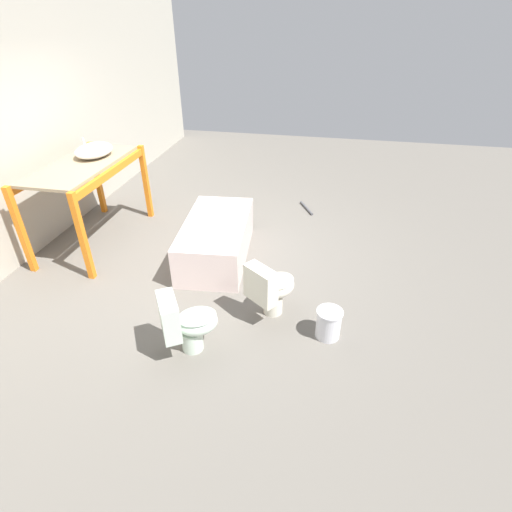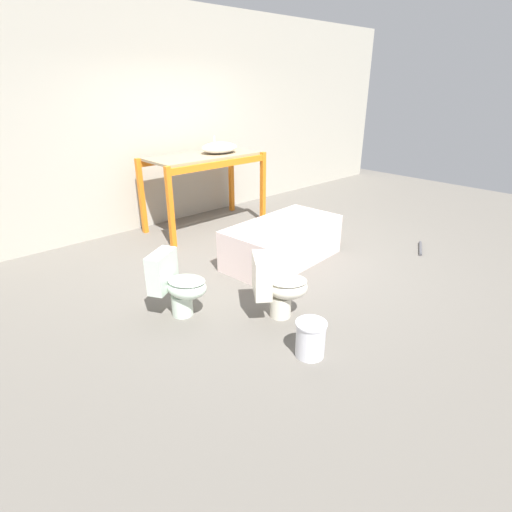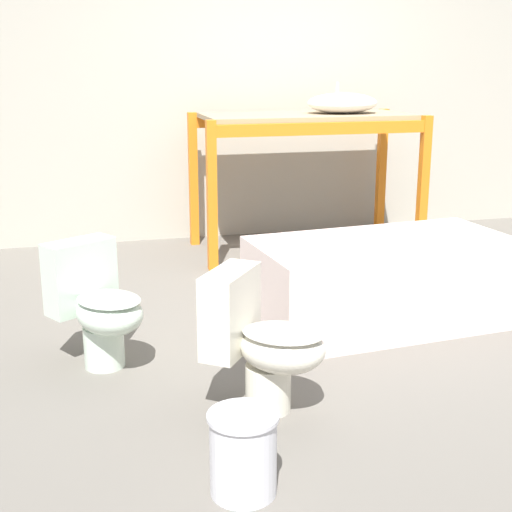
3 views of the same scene
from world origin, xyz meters
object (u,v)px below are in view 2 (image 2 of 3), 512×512
at_px(toilet_near, 277,286).
at_px(sink_basin, 219,148).
at_px(bathtub_main, 283,239).
at_px(toilet_far, 177,284).
at_px(bucket_white, 311,338).

bearing_deg(toilet_near, sink_basin, 8.78).
height_order(sink_basin, bathtub_main, sink_basin).
relative_size(sink_basin, toilet_near, 0.90).
height_order(sink_basin, toilet_far, sink_basin).
distance_m(sink_basin, toilet_far, 2.96).
bearing_deg(bathtub_main, bucket_white, -134.58).
bearing_deg(bathtub_main, toilet_far, -178.45).
distance_m(toilet_far, bucket_white, 1.38).
bearing_deg(bucket_white, toilet_far, 109.03).
bearing_deg(toilet_far, toilet_near, -76.05).
distance_m(sink_basin, toilet_near, 3.09).
xyz_separation_m(toilet_near, toilet_far, (-0.68, 0.68, 0.00)).
bearing_deg(sink_basin, toilet_far, -136.63).
bearing_deg(toilet_far, bathtub_main, -24.16).
relative_size(toilet_far, bucket_white, 2.03).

